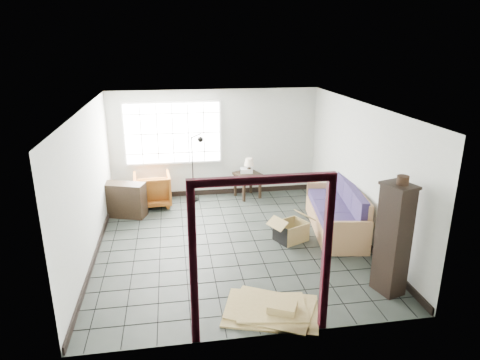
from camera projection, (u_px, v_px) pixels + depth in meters
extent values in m
plane|color=black|center=(231.00, 242.00, 8.20)|extent=(5.50, 5.50, 0.00)
cube|color=silver|center=(215.00, 143.00, 10.37)|extent=(5.00, 0.02, 2.60)
cube|color=silver|center=(263.00, 247.00, 5.22)|extent=(5.00, 0.02, 2.60)
cube|color=silver|center=(88.00, 185.00, 7.41)|extent=(0.02, 5.50, 2.60)
cube|color=silver|center=(360.00, 172.00, 8.18)|extent=(0.02, 5.50, 2.60)
cube|color=white|center=(230.00, 107.00, 7.39)|extent=(5.00, 5.50, 0.02)
cube|color=black|center=(216.00, 192.00, 10.74)|extent=(4.95, 0.03, 0.12)
cube|color=black|center=(97.00, 249.00, 7.81)|extent=(0.03, 5.45, 0.12)
cube|color=black|center=(354.00, 231.00, 8.56)|extent=(0.03, 5.45, 0.12)
cube|color=silver|center=(173.00, 133.00, 10.09)|extent=(2.32, 0.06, 1.52)
cube|color=white|center=(173.00, 133.00, 10.05)|extent=(2.20, 0.02, 1.40)
cube|color=#3B0D18|center=(193.00, 269.00, 5.21)|extent=(0.10, 0.08, 2.10)
cube|color=#3B0D18|center=(326.00, 258.00, 5.47)|extent=(0.10, 0.08, 2.10)
cube|color=#3B0D18|center=(263.00, 180.00, 5.00)|extent=(1.80, 0.08, 0.10)
cube|color=olive|center=(335.00, 222.00, 8.67)|extent=(1.15, 2.19, 0.37)
cube|color=olive|center=(348.00, 239.00, 7.60)|extent=(0.83, 0.19, 0.67)
cube|color=olive|center=(325.00, 197.00, 9.64)|extent=(0.83, 0.19, 0.67)
cube|color=olive|center=(355.00, 204.00, 8.55)|extent=(0.41, 2.07, 0.73)
cube|color=#221A43|center=(342.00, 223.00, 7.93)|extent=(0.85, 0.78, 0.17)
cube|color=#221A43|center=(360.00, 211.00, 7.85)|extent=(0.25, 0.68, 0.54)
cube|color=#221A43|center=(335.00, 209.00, 8.58)|extent=(0.85, 0.78, 0.17)
cube|color=#221A43|center=(351.00, 198.00, 8.50)|extent=(0.25, 0.68, 0.54)
cube|color=#221A43|center=(328.00, 197.00, 9.23)|extent=(0.85, 0.78, 0.17)
cube|color=#221A43|center=(343.00, 186.00, 9.16)|extent=(0.25, 0.68, 0.54)
imported|color=brown|center=(152.00, 188.00, 9.93)|extent=(0.87, 0.82, 0.84)
cube|color=black|center=(248.00, 174.00, 10.38)|extent=(0.71, 0.71, 0.07)
cube|color=black|center=(244.00, 190.00, 10.19)|extent=(0.07, 0.07, 0.56)
cube|color=black|center=(260.00, 187.00, 10.39)|extent=(0.07, 0.07, 0.56)
cube|color=black|center=(235.00, 185.00, 10.56)|extent=(0.07, 0.07, 0.56)
cube|color=black|center=(251.00, 182.00, 10.77)|extent=(0.07, 0.07, 0.56)
cylinder|color=black|center=(249.00, 170.00, 10.37)|extent=(0.10, 0.10, 0.13)
cylinder|color=black|center=(249.00, 166.00, 10.33)|extent=(0.03, 0.03, 0.09)
cone|color=#F1DDC5|center=(249.00, 162.00, 10.30)|extent=(0.27, 0.27, 0.19)
cube|color=silver|center=(246.00, 170.00, 10.41)|extent=(0.32, 0.26, 0.10)
cylinder|color=black|center=(240.00, 171.00, 10.40)|extent=(0.03, 0.06, 0.06)
cylinder|color=black|center=(194.00, 199.00, 10.36)|extent=(0.33, 0.33, 0.03)
cylinder|color=black|center=(193.00, 169.00, 10.12)|extent=(0.03, 0.03, 1.54)
cylinder|color=black|center=(196.00, 136.00, 9.79)|extent=(0.25, 0.11, 0.14)
sphere|color=black|center=(200.00, 139.00, 9.75)|extent=(0.18, 0.18, 0.14)
cube|color=black|center=(123.00, 200.00, 9.32)|extent=(1.04, 0.67, 0.75)
cube|color=black|center=(123.00, 199.00, 9.32)|extent=(0.96, 0.60, 0.03)
cube|color=black|center=(393.00, 240.00, 6.37)|extent=(0.44, 0.51, 1.73)
cube|color=black|center=(400.00, 185.00, 6.10)|extent=(0.49, 0.56, 0.04)
cylinder|color=black|center=(403.00, 180.00, 6.05)|extent=(0.21, 0.21, 0.13)
cube|color=olive|center=(291.00, 239.00, 8.31)|extent=(0.68, 0.62, 0.02)
cube|color=black|center=(280.00, 235.00, 8.11)|extent=(0.20, 0.40, 0.37)
cube|color=olive|center=(302.00, 228.00, 8.40)|extent=(0.20, 0.40, 0.37)
cube|color=olive|center=(298.00, 235.00, 8.08)|extent=(0.50, 0.25, 0.37)
cube|color=olive|center=(284.00, 227.00, 8.42)|extent=(0.50, 0.25, 0.37)
cube|color=olive|center=(277.00, 223.00, 7.99)|extent=(0.37, 0.48, 0.15)
cube|color=olive|center=(305.00, 215.00, 8.36)|extent=(0.37, 0.48, 0.15)
cube|color=olive|center=(271.00, 311.00, 6.12)|extent=(1.54, 1.29, 0.03)
cube|color=olive|center=(271.00, 309.00, 6.11)|extent=(1.43, 1.31, 0.03)
cube|color=olive|center=(271.00, 307.00, 6.11)|extent=(1.09, 0.86, 0.03)
cube|color=olive|center=(282.00, 307.00, 6.00)|extent=(0.48, 0.45, 0.11)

